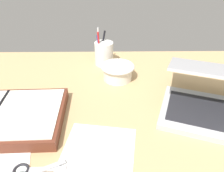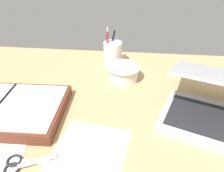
% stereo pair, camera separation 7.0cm
% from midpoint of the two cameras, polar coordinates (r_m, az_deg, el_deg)
% --- Properties ---
extents(desk_top, '(1.40, 1.00, 0.02)m').
position_cam_midpoint_polar(desk_top, '(0.70, 1.99, -8.45)').
color(desk_top, tan).
rests_on(desk_top, ground).
extents(laptop, '(0.40, 0.39, 0.16)m').
position_cam_midpoint_polar(laptop, '(0.73, 28.82, -4.92)').
color(laptop, '#B7B7BC').
rests_on(laptop, desk_top).
extents(bowl, '(0.13, 0.13, 0.06)m').
position_cam_midpoint_polar(bowl, '(0.86, 5.36, 3.60)').
color(bowl, silver).
rests_on(bowl, desk_top).
extents(pen_cup, '(0.08, 0.08, 0.17)m').
position_cam_midpoint_polar(pen_cup, '(0.97, 2.24, 8.55)').
color(pen_cup, white).
rests_on(pen_cup, desk_top).
extents(planner, '(0.40, 0.26, 0.04)m').
position_cam_midpoint_polar(planner, '(0.76, -24.67, -5.45)').
color(planner, brown).
rests_on(planner, desk_top).
extents(scissors, '(0.13, 0.07, 0.01)m').
position_cam_midpoint_polar(scissors, '(0.59, -19.91, -18.79)').
color(scissors, '#B7B7BC').
rests_on(scissors, desk_top).
extents(paper_sheet_front, '(0.22, 0.30, 0.00)m').
position_cam_midpoint_polar(paper_sheet_front, '(0.57, -3.44, -19.63)').
color(paper_sheet_front, white).
rests_on(paper_sheet_front, desk_top).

